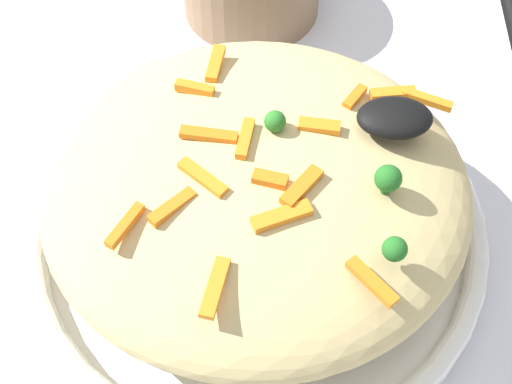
% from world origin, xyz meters
% --- Properties ---
extents(ground_plane, '(2.40, 2.40, 0.00)m').
position_xyz_m(ground_plane, '(0.00, 0.00, 0.00)').
color(ground_plane, silver).
extents(serving_bowl, '(0.38, 0.38, 0.04)m').
position_xyz_m(serving_bowl, '(0.00, 0.00, 0.02)').
color(serving_bowl, white).
rests_on(serving_bowl, ground_plane).
extents(pasta_mound, '(0.33, 0.31, 0.09)m').
position_xyz_m(pasta_mound, '(0.00, 0.00, 0.08)').
color(pasta_mound, '#D1BA7A').
rests_on(pasta_mound, serving_bowl).
extents(carrot_piece_0, '(0.02, 0.04, 0.01)m').
position_xyz_m(carrot_piece_0, '(-0.01, 0.01, 0.13)').
color(carrot_piece_0, orange).
rests_on(carrot_piece_0, pasta_mound).
extents(carrot_piece_1, '(0.04, 0.02, 0.01)m').
position_xyz_m(carrot_piece_1, '(-0.03, 0.01, 0.13)').
color(carrot_piece_1, orange).
rests_on(carrot_piece_1, pasta_mound).
extents(carrot_piece_2, '(0.02, 0.04, 0.01)m').
position_xyz_m(carrot_piece_2, '(-0.03, 0.09, 0.12)').
color(carrot_piece_2, orange).
rests_on(carrot_piece_2, pasta_mound).
extents(carrot_piece_3, '(0.03, 0.03, 0.01)m').
position_xyz_m(carrot_piece_3, '(-0.06, -0.04, 0.12)').
color(carrot_piece_3, orange).
rests_on(carrot_piece_3, pasta_mound).
extents(carrot_piece_4, '(0.03, 0.02, 0.01)m').
position_xyz_m(carrot_piece_4, '(0.05, 0.02, 0.13)').
color(carrot_piece_4, orange).
rests_on(carrot_piece_4, pasta_mound).
extents(carrot_piece_5, '(0.02, 0.04, 0.01)m').
position_xyz_m(carrot_piece_5, '(-0.09, -0.06, 0.12)').
color(carrot_piece_5, orange).
rests_on(carrot_piece_5, pasta_mound).
extents(carrot_piece_6, '(0.04, 0.02, 0.01)m').
position_xyz_m(carrot_piece_6, '(0.02, -0.06, 0.13)').
color(carrot_piece_6, orange).
rests_on(carrot_piece_6, pasta_mound).
extents(carrot_piece_7, '(0.03, 0.04, 0.01)m').
position_xyz_m(carrot_piece_7, '(0.07, -0.10, 0.12)').
color(carrot_piece_7, orange).
rests_on(carrot_piece_7, pasta_mound).
extents(carrot_piece_8, '(0.02, 0.04, 0.01)m').
position_xyz_m(carrot_piece_8, '(-0.03, -0.11, 0.12)').
color(carrot_piece_8, orange).
rests_on(carrot_piece_8, pasta_mound).
extents(carrot_piece_9, '(0.03, 0.02, 0.01)m').
position_xyz_m(carrot_piece_9, '(0.01, -0.03, 0.13)').
color(carrot_piece_9, orange).
rests_on(carrot_piece_9, pasta_mound).
extents(carrot_piece_10, '(0.04, 0.03, 0.01)m').
position_xyz_m(carrot_piece_10, '(-0.04, -0.02, 0.13)').
color(carrot_piece_10, orange).
rests_on(carrot_piece_10, pasta_mound).
extents(carrot_piece_11, '(0.04, 0.02, 0.01)m').
position_xyz_m(carrot_piece_11, '(0.13, 0.05, 0.12)').
color(carrot_piece_11, orange).
rests_on(carrot_piece_11, pasta_mound).
extents(carrot_piece_12, '(0.03, 0.04, 0.01)m').
position_xyz_m(carrot_piece_12, '(0.03, -0.03, 0.13)').
color(carrot_piece_12, orange).
rests_on(carrot_piece_12, pasta_mound).
extents(carrot_piece_13, '(0.02, 0.02, 0.01)m').
position_xyz_m(carrot_piece_13, '(0.08, 0.06, 0.12)').
color(carrot_piece_13, orange).
rests_on(carrot_piece_13, pasta_mound).
extents(carrot_piece_14, '(0.04, 0.01, 0.01)m').
position_xyz_m(carrot_piece_14, '(0.11, 0.06, 0.12)').
color(carrot_piece_14, orange).
rests_on(carrot_piece_14, pasta_mound).
extents(carrot_piece_15, '(0.03, 0.02, 0.01)m').
position_xyz_m(carrot_piece_15, '(-0.05, 0.06, 0.12)').
color(carrot_piece_15, orange).
rests_on(carrot_piece_15, pasta_mound).
extents(broccoli_floret_0, '(0.02, 0.02, 0.02)m').
position_xyz_m(broccoli_floret_0, '(0.01, 0.02, 0.13)').
color(broccoli_floret_0, '#296820').
rests_on(broccoli_floret_0, pasta_mound).
extents(broccoli_floret_1, '(0.02, 0.02, 0.02)m').
position_xyz_m(broccoli_floret_1, '(0.09, -0.08, 0.13)').
color(broccoli_floret_1, '#205B1C').
rests_on(broccoli_floret_1, pasta_mound).
extents(broccoli_floret_2, '(0.02, 0.02, 0.02)m').
position_xyz_m(broccoli_floret_2, '(0.09, -0.03, 0.13)').
color(broccoli_floret_2, '#205B1C').
rests_on(broccoli_floret_2, pasta_mound).
extents(serving_spoon, '(0.13, 0.18, 0.10)m').
position_xyz_m(serving_spoon, '(0.14, 0.03, 0.15)').
color(serving_spoon, black).
rests_on(serving_spoon, pasta_mound).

